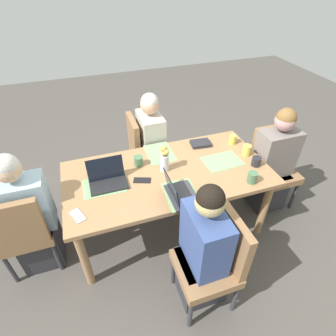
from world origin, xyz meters
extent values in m
plane|color=#4C4742|center=(0.00, 0.00, 0.00)|extent=(10.00, 10.00, 0.00)
cube|color=#9E754C|center=(0.00, 0.00, 0.71)|extent=(1.88, 0.95, 0.04)
cylinder|color=#9E754C|center=(-0.86, -0.40, 0.34)|extent=(0.07, 0.07, 0.69)
cylinder|color=#9E754C|center=(0.86, -0.40, 0.34)|extent=(0.07, 0.07, 0.69)
cylinder|color=#9E754C|center=(-0.86, 0.40, 0.34)|extent=(0.07, 0.07, 0.69)
cylinder|color=#9E754C|center=(0.86, 0.40, 0.34)|extent=(0.07, 0.07, 0.69)
cube|color=olive|center=(0.02, -0.83, 0.41)|extent=(0.44, 0.44, 0.08)
cube|color=olive|center=(0.21, -0.83, 0.68)|extent=(0.06, 0.42, 0.45)
cylinder|color=#333338|center=(-0.17, -1.02, 0.18)|extent=(0.04, 0.04, 0.37)
cylinder|color=#333338|center=(-0.17, -0.64, 0.18)|extent=(0.04, 0.04, 0.37)
cylinder|color=#333338|center=(0.21, -1.02, 0.18)|extent=(0.04, 0.04, 0.37)
cylinder|color=#333338|center=(0.21, -0.64, 0.18)|extent=(0.04, 0.04, 0.37)
cube|color=#2D2D33|center=(0.02, -0.77, 0.23)|extent=(0.36, 0.34, 0.45)
cube|color=#384C84|center=(0.02, -0.77, 0.70)|extent=(0.24, 0.40, 0.50)
sphere|color=tan|center=(0.02, -0.77, 1.07)|extent=(0.20, 0.20, 0.20)
sphere|color=black|center=(0.02, -0.77, 1.10)|extent=(0.19, 0.19, 0.19)
cube|color=olive|center=(-1.30, 0.01, 0.41)|extent=(0.44, 0.44, 0.08)
cube|color=olive|center=(-1.30, -0.18, 0.68)|extent=(0.42, 0.06, 0.45)
cylinder|color=#333338|center=(-1.49, 0.20, 0.18)|extent=(0.04, 0.04, 0.37)
cylinder|color=#333338|center=(-1.11, 0.20, 0.18)|extent=(0.04, 0.04, 0.37)
cylinder|color=#333338|center=(-1.49, -0.18, 0.18)|extent=(0.04, 0.04, 0.37)
cylinder|color=#333338|center=(-1.11, -0.18, 0.18)|extent=(0.04, 0.04, 0.37)
cube|color=#2D2D33|center=(-1.24, 0.01, 0.23)|extent=(0.34, 0.36, 0.45)
cube|color=#99B7CC|center=(-1.24, 0.01, 0.70)|extent=(0.40, 0.24, 0.50)
sphere|color=#D7AD85|center=(-1.24, 0.01, 1.07)|extent=(0.20, 0.20, 0.20)
sphere|color=beige|center=(-1.24, 0.01, 1.10)|extent=(0.19, 0.19, 0.19)
cube|color=olive|center=(0.04, 0.79, 0.41)|extent=(0.44, 0.44, 0.08)
cube|color=olive|center=(-0.15, 0.79, 0.68)|extent=(0.06, 0.42, 0.45)
cylinder|color=#333338|center=(0.23, 0.98, 0.18)|extent=(0.04, 0.04, 0.37)
cylinder|color=#333338|center=(0.23, 0.60, 0.18)|extent=(0.04, 0.04, 0.37)
cylinder|color=#333338|center=(-0.15, 0.98, 0.18)|extent=(0.04, 0.04, 0.37)
cylinder|color=#333338|center=(-0.15, 0.60, 0.18)|extent=(0.04, 0.04, 0.37)
cube|color=#2D2D33|center=(0.04, 0.73, 0.23)|extent=(0.36, 0.34, 0.45)
cube|color=#B7B2A8|center=(0.04, 0.73, 0.70)|extent=(0.24, 0.40, 0.50)
sphere|color=tan|center=(0.04, 0.73, 1.07)|extent=(0.20, 0.20, 0.20)
sphere|color=beige|center=(0.04, 0.73, 1.10)|extent=(0.19, 0.19, 0.19)
cube|color=olive|center=(1.23, -0.02, 0.41)|extent=(0.44, 0.44, 0.08)
cube|color=olive|center=(1.23, 0.17, 0.68)|extent=(0.42, 0.06, 0.45)
cylinder|color=#333338|center=(1.42, -0.21, 0.18)|extent=(0.04, 0.04, 0.37)
cylinder|color=#333338|center=(1.04, -0.21, 0.18)|extent=(0.04, 0.04, 0.37)
cylinder|color=#333338|center=(1.42, 0.17, 0.18)|extent=(0.04, 0.04, 0.37)
cylinder|color=#333338|center=(1.04, 0.17, 0.18)|extent=(0.04, 0.04, 0.37)
cube|color=#2D2D33|center=(1.17, -0.02, 0.23)|extent=(0.34, 0.36, 0.45)
cube|color=slate|center=(1.17, -0.02, 0.70)|extent=(0.40, 0.24, 0.50)
sphere|color=tan|center=(1.17, -0.02, 1.07)|extent=(0.20, 0.20, 0.20)
sphere|color=brown|center=(1.17, -0.02, 1.10)|extent=(0.19, 0.19, 0.19)
cylinder|color=silver|center=(-0.02, 0.05, 0.81)|extent=(0.08, 0.08, 0.16)
sphere|color=gold|center=(0.00, 0.05, 0.95)|extent=(0.04, 0.04, 0.04)
cylinder|color=#477A3D|center=(0.00, 0.05, 0.92)|extent=(0.01, 0.01, 0.06)
sphere|color=gold|center=(-0.02, 0.05, 0.96)|extent=(0.06, 0.06, 0.06)
cylinder|color=#477A3D|center=(-0.02, 0.05, 0.92)|extent=(0.01, 0.01, 0.07)
sphere|color=gold|center=(-0.03, 0.05, 0.96)|extent=(0.06, 0.06, 0.06)
cylinder|color=#477A3D|center=(-0.03, 0.05, 0.93)|extent=(0.01, 0.01, 0.07)
sphere|color=gold|center=(-0.03, 0.03, 0.92)|extent=(0.05, 0.05, 0.05)
cylinder|color=#477A3D|center=(-0.03, 0.03, 0.91)|extent=(0.01, 0.01, 0.03)
sphere|color=gold|center=(-0.01, 0.03, 0.94)|extent=(0.05, 0.05, 0.05)
cylinder|color=#477A3D|center=(-0.01, 0.03, 0.91)|extent=(0.01, 0.01, 0.05)
cube|color=#7FAD70|center=(0.01, -0.32, 0.73)|extent=(0.28, 0.37, 0.00)
cube|color=#7FAD70|center=(-0.58, 0.00, 0.73)|extent=(0.36, 0.27, 0.00)
cube|color=#7FAD70|center=(0.02, 0.32, 0.73)|extent=(0.26, 0.36, 0.00)
cube|color=#7FAD70|center=(0.55, -0.01, 0.73)|extent=(0.37, 0.27, 0.00)
cube|color=black|center=(-0.54, 0.00, 0.74)|extent=(0.32, 0.22, 0.02)
cube|color=black|center=(-0.54, 0.09, 0.85)|extent=(0.31, 0.06, 0.20)
cube|color=#38383D|center=(0.01, -0.34, 0.74)|extent=(0.22, 0.32, 0.02)
cube|color=black|center=(-0.08, -0.34, 0.85)|extent=(0.04, 0.31, 0.20)
cylinder|color=#DBC64C|center=(0.80, 0.25, 0.78)|extent=(0.07, 0.07, 0.10)
cylinder|color=#47704C|center=(0.65, -0.36, 0.78)|extent=(0.08, 0.08, 0.10)
cylinder|color=#DBC64C|center=(0.83, 0.02, 0.78)|extent=(0.08, 0.08, 0.11)
cylinder|color=#47704C|center=(-0.23, 0.19, 0.78)|extent=(0.08, 0.08, 0.09)
cylinder|color=#232328|center=(0.82, -0.17, 0.77)|extent=(0.09, 0.09, 0.09)
cube|color=#28282D|center=(0.47, 0.32, 0.75)|extent=(0.21, 0.16, 0.04)
cube|color=black|center=(-0.26, -0.04, 0.73)|extent=(0.17, 0.12, 0.01)
cube|color=silver|center=(-0.82, -0.28, 0.73)|extent=(0.12, 0.17, 0.01)
camera|label=1|loc=(-0.62, -1.82, 2.29)|focal=28.85mm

